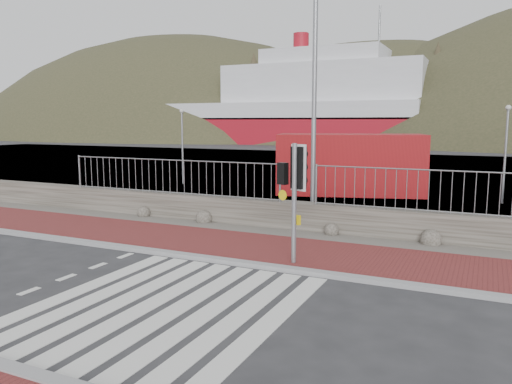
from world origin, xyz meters
The scene contains 15 objects.
ground centered at (0.00, 0.00, 0.00)m, with size 220.00×220.00×0.00m, color #28282B.
sidewalk_far centered at (0.00, 4.50, 0.04)m, with size 40.00×3.00×0.08m, color maroon.
kerb_near centered at (0.00, -3.00, 0.05)m, with size 40.00×0.25×0.12m, color gray.
kerb_far centered at (0.00, 3.00, 0.05)m, with size 40.00×0.25×0.12m, color gray.
zebra_crossing centered at (0.00, 0.00, 0.01)m, with size 4.62×5.60×0.01m.
gravel_strip centered at (0.00, 6.50, 0.03)m, with size 40.00×1.50×0.06m, color #59544C.
stone_wall centered at (0.00, 7.30, 0.45)m, with size 40.00×0.60×0.90m, color #454038.
railing centered at (0.00, 7.15, 1.82)m, with size 18.07×0.07×1.22m.
quay centered at (0.00, 27.90, 0.00)m, with size 120.00×40.00×0.50m, color #4C4C4F.
water centered at (0.00, 62.90, 0.00)m, with size 220.00×50.00×0.05m, color #3F4C54.
ferry centered at (-24.65, 67.90, 5.36)m, with size 50.00×16.00×20.00m.
hills_backdrop centered at (6.74, 87.90, -23.05)m, with size 254.00×90.00×100.00m.
traffic_signal_far centered at (1.21, 3.53, 2.12)m, with size 0.72×0.43×2.94m.
streetlight centered at (0.32, 8.14, 4.90)m, with size 1.81×0.67×8.70m.
shipping_container centered at (-0.65, 16.12, 1.42)m, with size 6.83×2.85×2.85m, color maroon.
Camera 1 is at (5.34, -7.42, 3.44)m, focal length 35.00 mm.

